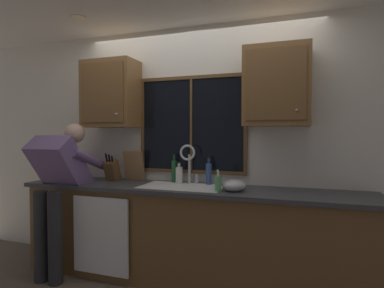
{
  "coord_description": "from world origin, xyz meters",
  "views": [
    {
      "loc": [
        1.0,
        -3.12,
        1.43
      ],
      "look_at": [
        0.05,
        -0.3,
        1.33
      ],
      "focal_mm": 29.24,
      "sensor_mm": 36.0,
      "label": 1
    }
  ],
  "objects": [
    {
      "name": "dishwasher_front",
      "position": [
        -0.77,
        -0.61,
        0.46
      ],
      "size": [
        0.6,
        0.02,
        0.74
      ],
      "primitive_type": "cube",
      "color": "white"
    },
    {
      "name": "window_mullion_center",
      "position": [
        -0.06,
        -0.02,
        1.52
      ],
      "size": [
        0.02,
        0.02,
        0.95
      ],
      "primitive_type": "cube",
      "color": "brown"
    },
    {
      "name": "bottle_tall_clear",
      "position": [
        0.16,
        -0.1,
        1.03
      ],
      "size": [
        0.06,
        0.06,
        0.28
      ],
      "color": "#334C8C",
      "rests_on": "countertop"
    },
    {
      "name": "soap_dispenser",
      "position": [
        0.34,
        -0.45,
        0.99
      ],
      "size": [
        0.06,
        0.07,
        0.19
      ],
      "color": "#59A566",
      "rests_on": "countertop"
    },
    {
      "name": "cutting_board",
      "position": [
        -0.7,
        -0.08,
        1.08
      ],
      "size": [
        0.23,
        0.09,
        0.33
      ],
      "primitive_type": "cube",
      "rotation": [
        0.21,
        0.0,
        0.0
      ],
      "color": "#997047",
      "rests_on": "countertop"
    },
    {
      "name": "person_standing",
      "position": [
        -1.25,
        -0.6,
        0.95
      ],
      "size": [
        0.53,
        0.7,
        1.54
      ],
      "color": "#262628",
      "rests_on": "floor"
    },
    {
      "name": "window_frame_left",
      "position": [
        -0.62,
        -0.02,
        1.52
      ],
      "size": [
        0.03,
        0.02,
        0.95
      ],
      "primitive_type": "cube",
      "color": "brown"
    },
    {
      "name": "window_frame_bottom",
      "position": [
        -0.06,
        -0.02,
        1.03
      ],
      "size": [
        1.17,
        0.02,
        0.04
      ],
      "primitive_type": "cube",
      "color": "brown"
    },
    {
      "name": "bottle_amber_small",
      "position": [
        -0.23,
        -0.08,
        1.04
      ],
      "size": [
        0.05,
        0.05,
        0.3
      ],
      "color": "#1E592D",
      "rests_on": "countertop"
    },
    {
      "name": "window_frame_right",
      "position": [
        0.51,
        -0.02,
        1.52
      ],
      "size": [
        0.03,
        0.02,
        0.95
      ],
      "primitive_type": "cube",
      "color": "brown"
    },
    {
      "name": "mixing_bowl",
      "position": [
        0.47,
        -0.37,
        0.97
      ],
      "size": [
        0.21,
        0.21,
        0.11
      ],
      "primitive_type": "ellipsoid",
      "color": "#B7B7BC",
      "rests_on": "countertop"
    },
    {
      "name": "faucet",
      "position": [
        -0.05,
        -0.12,
        1.17
      ],
      "size": [
        0.18,
        0.09,
        0.4
      ],
      "color": "silver",
      "rests_on": "countertop"
    },
    {
      "name": "upper_cabinet_right",
      "position": [
        0.82,
        -0.17,
        1.86
      ],
      "size": [
        0.59,
        0.36,
        0.72
      ],
      "color": "brown"
    },
    {
      "name": "sink",
      "position": [
        -0.06,
        -0.3,
        0.82
      ],
      "size": [
        0.8,
        0.46,
        0.21
      ],
      "color": "silver",
      "rests_on": "lower_cabinet_run"
    },
    {
      "name": "countertop",
      "position": [
        0.0,
        -0.31,
        0.9
      ],
      "size": [
        3.38,
        0.62,
        0.04
      ],
      "primitive_type": "cube",
      "color": "#38383D",
      "rests_on": "lower_cabinet_run"
    },
    {
      "name": "back_wall",
      "position": [
        0.0,
        0.06,
        1.27
      ],
      "size": [
        5.72,
        0.12,
        2.55
      ],
      "primitive_type": "cube",
      "color": "silver",
      "rests_on": "floor"
    },
    {
      "name": "window_glass",
      "position": [
        -0.06,
        -0.01,
        1.52
      ],
      "size": [
        1.1,
        0.02,
        0.95
      ],
      "primitive_type": "cube",
      "color": "black"
    },
    {
      "name": "bottle_green_glass",
      "position": [
        -0.15,
        -0.14,
        1.01
      ],
      "size": [
        0.07,
        0.07,
        0.22
      ],
      "color": "silver",
      "rests_on": "countertop"
    },
    {
      "name": "window_frame_top",
      "position": [
        -0.06,
        -0.02,
        2.02
      ],
      "size": [
        1.17,
        0.02,
        0.04
      ],
      "primitive_type": "cube",
      "color": "brown"
    },
    {
      "name": "lower_cabinet_run",
      "position": [
        0.0,
        -0.29,
        0.44
      ],
      "size": [
        3.32,
        0.58,
        0.88
      ],
      "primitive_type": "cube",
      "color": "brown",
      "rests_on": "floor"
    },
    {
      "name": "upper_cabinet_left",
      "position": [
        -0.93,
        -0.17,
        1.86
      ],
      "size": [
        0.59,
        0.36,
        0.72
      ],
      "color": "brown"
    },
    {
      "name": "knife_block",
      "position": [
        -0.91,
        -0.19,
        1.03
      ],
      "size": [
        0.12,
        0.18,
        0.32
      ],
      "color": "brown",
      "rests_on": "countertop"
    },
    {
      "name": "ceiling_downlight_left",
      "position": [
        -1.0,
        -0.6,
        2.54
      ],
      "size": [
        0.14,
        0.14,
        0.01
      ],
      "primitive_type": "cylinder",
      "color": "#FFEAB2"
    }
  ]
}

